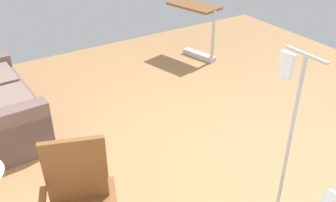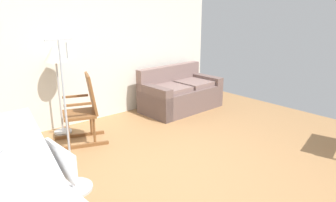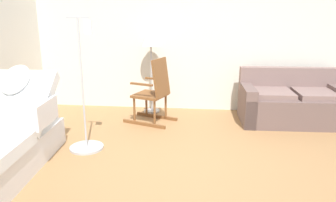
% 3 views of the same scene
% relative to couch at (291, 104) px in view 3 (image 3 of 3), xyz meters
% --- Properties ---
extents(ground_plane, '(6.90, 6.90, 0.00)m').
position_rel_couch_xyz_m(ground_plane, '(-1.70, -1.97, -0.31)').
color(ground_plane, '#9E7247').
extents(back_wall, '(5.72, 0.10, 2.70)m').
position_rel_couch_xyz_m(back_wall, '(-1.70, 0.63, 1.04)').
color(back_wall, silver).
rests_on(back_wall, ground).
extents(couch, '(1.63, 0.91, 0.85)m').
position_rel_couch_xyz_m(couch, '(0.00, 0.00, 0.00)').
color(couch, '#68534F').
rests_on(couch, ground).
extents(rocking_chair, '(0.88, 0.71, 1.05)m').
position_rel_couch_xyz_m(rocking_chair, '(-2.20, -0.25, 0.20)').
color(rocking_chair, brown).
rests_on(rocking_chair, ground).
extents(floor_lamp, '(0.34, 0.34, 1.48)m').
position_rel_couch_xyz_m(floor_lamp, '(-2.33, 0.32, 0.92)').
color(floor_lamp, '#B2B5BA').
rests_on(floor_lamp, ground).
extents(iv_pole, '(0.44, 0.44, 1.69)m').
position_rel_couch_xyz_m(iv_pole, '(-2.93, -1.40, -0.06)').
color(iv_pole, '#B2B5BA').
rests_on(iv_pole, ground).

